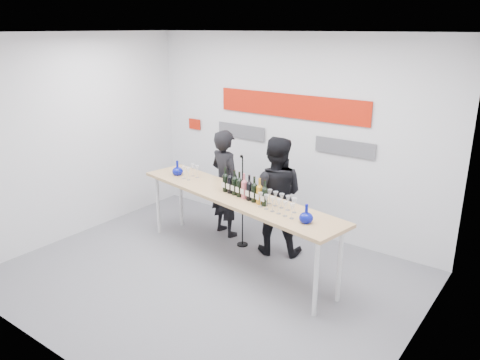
% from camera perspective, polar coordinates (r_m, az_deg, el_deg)
% --- Properties ---
extents(ground, '(5.00, 5.00, 0.00)m').
position_cam_1_polar(ground, '(6.13, -4.09, -11.78)').
color(ground, slate).
rests_on(ground, ground).
extents(back_wall, '(5.00, 0.04, 3.00)m').
position_cam_1_polar(back_wall, '(7.12, 6.14, 5.44)').
color(back_wall, silver).
rests_on(back_wall, ground).
extents(signage, '(3.38, 0.02, 0.79)m').
position_cam_1_polar(signage, '(7.07, 5.71, 7.88)').
color(signage, '#B81A07').
rests_on(signage, back_wall).
extents(tasting_table, '(3.32, 1.23, 0.98)m').
position_cam_1_polar(tasting_table, '(6.12, -0.56, -2.42)').
color(tasting_table, tan).
rests_on(tasting_table, ground).
extents(wine_bottles, '(0.80, 0.22, 0.33)m').
position_cam_1_polar(wine_bottles, '(5.91, 0.51, -0.73)').
color(wine_bottles, black).
rests_on(wine_bottles, tasting_table).
extents(decanter_left, '(0.16, 0.16, 0.21)m').
position_cam_1_polar(decanter_left, '(6.93, -7.64, 1.48)').
color(decanter_left, '#070F84').
rests_on(decanter_left, tasting_table).
extents(decanter_right, '(0.16, 0.16, 0.21)m').
position_cam_1_polar(decanter_right, '(5.26, 8.09, -4.05)').
color(decanter_right, '#070F84').
rests_on(decanter_right, tasting_table).
extents(glasses_left, '(0.19, 0.24, 0.18)m').
position_cam_1_polar(glasses_left, '(6.77, -6.05, 0.98)').
color(glasses_left, silver).
rests_on(glasses_left, tasting_table).
extents(glasses_right, '(0.56, 0.31, 0.18)m').
position_cam_1_polar(glasses_right, '(5.56, 4.71, -2.84)').
color(glasses_right, silver).
rests_on(glasses_right, tasting_table).
extents(presenter_left, '(0.68, 0.53, 1.64)m').
position_cam_1_polar(presenter_left, '(7.04, -1.78, -0.39)').
color(presenter_left, black).
rests_on(presenter_left, ground).
extents(presenter_right, '(1.00, 0.91, 1.68)m').
position_cam_1_polar(presenter_right, '(6.47, 4.27, -1.95)').
color(presenter_right, black).
rests_on(presenter_right, ground).
extents(mic_stand, '(0.16, 0.16, 1.38)m').
position_cam_1_polar(mic_stand, '(6.78, 0.29, -4.73)').
color(mic_stand, black).
rests_on(mic_stand, ground).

